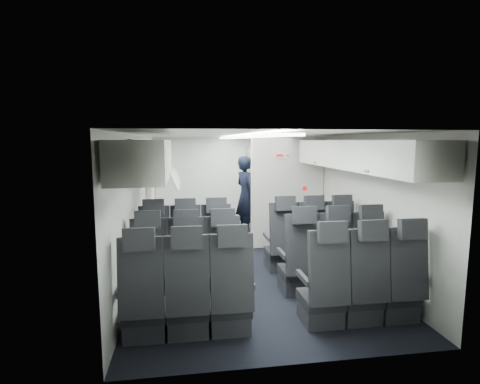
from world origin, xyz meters
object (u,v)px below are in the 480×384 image
object	(u,v)px
seat_row_mid	(261,267)
boarding_door	(151,196)
carry_on_bag	(155,159)
galley_unit	(264,186)
seat_row_front	(249,248)
flight_attendant	(246,196)
seat_row_rear	(278,294)

from	to	relation	value
seat_row_mid	boarding_door	bearing A→B (deg)	118.77
boarding_door	carry_on_bag	world-z (taller)	carry_on_bag
seat_row_mid	galley_unit	distance (m)	4.30
seat_row_front	boarding_door	distance (m)	2.71
seat_row_mid	flight_attendant	distance (m)	3.30
seat_row_mid	seat_row_rear	xyz separation A→B (m)	(0.00, -0.90, 0.00)
flight_attendant	seat_row_front	bearing A→B (deg)	152.19
seat_row_mid	galley_unit	xyz separation A→B (m)	(0.95, 4.15, 0.55)
seat_row_mid	seat_row_rear	bearing A→B (deg)	-90.00
galley_unit	boarding_door	world-z (taller)	galley_unit
carry_on_bag	galley_unit	bearing A→B (deg)	62.64
seat_row_mid	carry_on_bag	bearing A→B (deg)	144.36
seat_row_front	galley_unit	bearing A→B (deg)	73.72
boarding_door	flight_attendant	xyz separation A→B (m)	(1.98, 0.26, -0.09)
carry_on_bag	seat_row_rear	bearing A→B (deg)	-44.48
flight_attendant	carry_on_bag	size ratio (longest dim) A/B	4.14
galley_unit	flight_attendant	bearing A→B (deg)	-123.83
seat_row_mid	carry_on_bag	world-z (taller)	carry_on_bag
flight_attendant	galley_unit	bearing A→B (deg)	-53.32
seat_row_rear	carry_on_bag	xyz separation A→B (m)	(-1.39, 1.90, 1.39)
seat_row_mid	flight_attendant	xyz separation A→B (m)	(0.34, 3.25, 0.46)
seat_row_front	seat_row_mid	world-z (taller)	same
seat_row_mid	boarding_door	xyz separation A→B (m)	(-1.64, 2.99, 0.55)
seat_row_rear	carry_on_bag	bearing A→B (deg)	126.27
galley_unit	seat_row_front	bearing A→B (deg)	-106.28
seat_row_front	carry_on_bag	distance (m)	1.97
flight_attendant	boarding_door	bearing A→B (deg)	78.08
boarding_door	flight_attendant	distance (m)	2.00
boarding_door	flight_attendant	size ratio (longest dim) A/B	1.07
boarding_door	seat_row_front	bearing A→B (deg)	-51.84
seat_row_rear	boarding_door	world-z (taller)	boarding_door
flight_attendant	carry_on_bag	distance (m)	2.99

